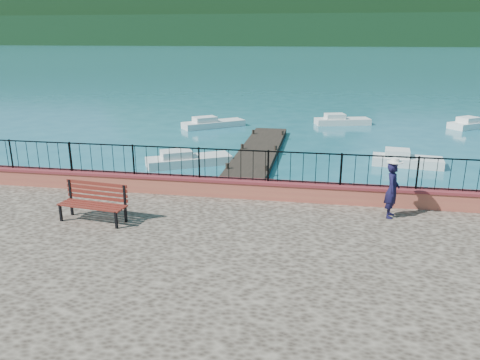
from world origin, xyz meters
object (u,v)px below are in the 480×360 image
(boat_4, at_px, (343,119))
(boat_5, at_px, (473,122))
(person, at_px, (392,190))
(park_bench, at_px, (94,210))
(boat_1, at_px, (408,158))
(boat_0, at_px, (189,157))
(boat_3, at_px, (214,121))

(boat_4, xyz_separation_m, boat_5, (8.88, 0.35, 0.00))
(person, bearing_deg, boat_5, -10.16)
(person, bearing_deg, park_bench, 113.16)
(boat_4, bearing_deg, person, -103.81)
(boat_1, xyz_separation_m, boat_4, (-2.78, 10.79, 0.00))
(park_bench, relative_size, person, 1.23)
(boat_0, bearing_deg, boat_1, -19.27)
(boat_0, height_order, boat_3, same)
(person, relative_size, boat_4, 0.41)
(boat_3, bearing_deg, park_bench, -123.51)
(boat_0, bearing_deg, boat_4, 29.35)
(boat_5, bearing_deg, boat_4, 144.94)
(park_bench, height_order, boat_5, park_bench)
(park_bench, height_order, boat_1, park_bench)
(boat_0, distance_m, boat_4, 14.80)
(park_bench, xyz_separation_m, person, (8.10, 1.76, 0.48))
(boat_1, height_order, boat_3, same)
(person, relative_size, boat_5, 0.43)
(boat_4, bearing_deg, boat_0, -137.23)
(park_bench, xyz_separation_m, boat_3, (-1.37, 20.26, -1.11))
(boat_1, bearing_deg, boat_4, 111.13)
(boat_0, relative_size, boat_4, 1.07)
(boat_0, xyz_separation_m, boat_5, (16.68, 12.92, 0.00))
(person, distance_m, boat_1, 10.71)
(person, height_order, boat_1, person)
(park_bench, bearing_deg, boat_3, 101.19)
(boat_1, xyz_separation_m, boat_3, (-11.66, 8.14, 0.00))
(boat_4, relative_size, boat_5, 1.04)
(park_bench, height_order, person, person)
(park_bench, bearing_deg, boat_4, 79.17)
(boat_3, height_order, boat_4, same)
(park_bench, relative_size, boat_1, 0.60)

